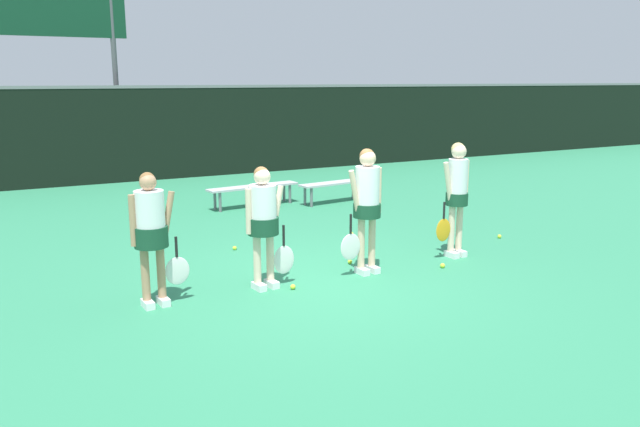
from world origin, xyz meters
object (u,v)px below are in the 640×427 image
object	(u,v)px
player_2	(367,200)
tennis_ball_3	(499,236)
bench_courtside	(333,185)
tennis_ball_1	(235,248)
tennis_ball_2	(352,234)
bench_far	(253,188)
tennis_ball_4	(443,266)
tennis_ball_0	(293,287)
scoreboard	(47,17)
player_0	(151,228)
player_3	(457,189)
tennis_ball_5	(350,262)
player_1	(263,217)

from	to	relation	value
player_2	tennis_ball_3	distance (m)	3.31
bench_courtside	tennis_ball_3	world-z (taller)	bench_courtside
tennis_ball_3	tennis_ball_1	bearing A→B (deg)	161.80
bench_courtside	tennis_ball_2	size ratio (longest dim) A/B	23.71
bench_far	player_2	size ratio (longest dim) A/B	1.18
player_2	tennis_ball_4	xyz separation A→B (m)	(1.11, -0.33, -1.02)
bench_far	tennis_ball_0	world-z (taller)	bench_far
tennis_ball_3	tennis_ball_4	world-z (taller)	tennis_ball_4
scoreboard	player_0	xyz separation A→B (m)	(0.00, -10.63, -3.29)
player_3	tennis_ball_1	xyz separation A→B (m)	(-2.90, 1.92, -1.02)
bench_far	bench_courtside	bearing A→B (deg)	-20.57
bench_far	tennis_ball_4	world-z (taller)	bench_far
scoreboard	tennis_ball_2	xyz separation A→B (m)	(3.87, -8.78, -4.21)
player_3	tennis_ball_5	distance (m)	1.97
player_3	tennis_ball_2	bearing A→B (deg)	108.39
bench_courtside	tennis_ball_4	bearing A→B (deg)	-107.94
bench_courtside	player_0	distance (m)	6.87
bench_far	player_2	xyz separation A→B (m)	(-0.36, -5.16, 0.66)
scoreboard	player_3	size ratio (longest dim) A/B	3.10
bench_courtside	tennis_ball_1	size ratio (longest dim) A/B	24.66
player_0	tennis_ball_4	distance (m)	4.19
bench_courtside	player_3	xyz separation A→B (m)	(-0.41, -4.64, 0.66)
tennis_ball_2	tennis_ball_1	bearing A→B (deg)	177.87
player_0	player_2	distance (m)	2.96
player_1	tennis_ball_0	bearing A→B (deg)	-45.12
scoreboard	bench_far	bearing A→B (deg)	-59.15
tennis_ball_2	tennis_ball_5	distance (m)	1.70
bench_far	tennis_ball_3	world-z (taller)	bench_far
tennis_ball_5	scoreboard	bearing A→B (deg)	106.25
tennis_ball_3	player_1	bearing A→B (deg)	-173.55
player_0	tennis_ball_0	xyz separation A→B (m)	(1.73, -0.25, -0.93)
bench_far	tennis_ball_1	size ratio (longest dim) A/B	31.19
bench_courtside	player_1	bearing A→B (deg)	-134.84
player_1	tennis_ball_3	bearing A→B (deg)	-0.45
tennis_ball_1	tennis_ball_2	world-z (taller)	tennis_ball_2
bench_courtside	player_1	size ratio (longest dim) A/B	1.03
player_1	player_3	bearing A→B (deg)	-6.57
player_1	tennis_ball_3	xyz separation A→B (m)	(4.61, 0.52, -0.92)
player_0	tennis_ball_1	distance (m)	2.75
scoreboard	tennis_ball_4	xyz separation A→B (m)	(4.07, -11.04, -4.21)
tennis_ball_4	player_3	bearing A→B (deg)	36.96
player_0	tennis_ball_4	world-z (taller)	player_0
bench_far	tennis_ball_3	size ratio (longest dim) A/B	30.84
player_0	tennis_ball_2	world-z (taller)	player_0
player_2	player_3	size ratio (longest dim) A/B	1.00
tennis_ball_3	player_0	bearing A→B (deg)	-175.20
bench_far	player_1	size ratio (longest dim) A/B	1.30
player_0	tennis_ball_5	bearing A→B (deg)	3.29
bench_far	player_0	size ratio (longest dim) A/B	1.28
tennis_ball_5	tennis_ball_2	bearing A→B (deg)	58.50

